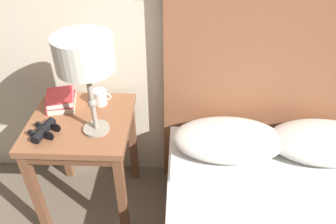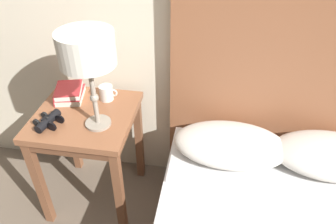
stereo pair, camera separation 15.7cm
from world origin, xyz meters
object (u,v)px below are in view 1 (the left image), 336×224
at_px(book_stacked_on_top, 59,97).
at_px(binoculars_pair, 44,130).
at_px(nightstand, 83,134).
at_px(table_lamp, 84,56).
at_px(book_on_nightstand, 61,102).
at_px(coffee_mug, 100,97).

relative_size(book_stacked_on_top, binoculars_pair, 1.28).
bearing_deg(binoculars_pair, nightstand, 39.78).
height_order(table_lamp, binoculars_pair, table_lamp).
xyz_separation_m(nightstand, book_on_nightstand, (-0.13, 0.13, 0.11)).
height_order(nightstand, book_stacked_on_top, book_stacked_on_top).
bearing_deg(book_stacked_on_top, book_on_nightstand, 3.84).
relative_size(binoculars_pair, coffee_mug, 1.60).
height_order(nightstand, table_lamp, table_lamp).
distance_m(book_stacked_on_top, coffee_mug, 0.22).
xyz_separation_m(nightstand, coffee_mug, (0.08, 0.15, 0.14)).
relative_size(nightstand, book_on_nightstand, 3.11).
xyz_separation_m(nightstand, table_lamp, (0.10, -0.08, 0.50)).
bearing_deg(coffee_mug, binoculars_pair, -129.56).
relative_size(nightstand, book_stacked_on_top, 3.12).
distance_m(table_lamp, book_stacked_on_top, 0.47).
bearing_deg(table_lamp, book_stacked_on_top, 139.74).
distance_m(table_lamp, coffee_mug, 0.42).
xyz_separation_m(table_lamp, book_on_nightstand, (-0.24, 0.20, -0.38)).
bearing_deg(book_on_nightstand, nightstand, -44.20).
distance_m(binoculars_pair, coffee_mug, 0.35).
relative_size(table_lamp, book_stacked_on_top, 2.35).
xyz_separation_m(book_on_nightstand, book_stacked_on_top, (-0.00, -0.00, 0.03)).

